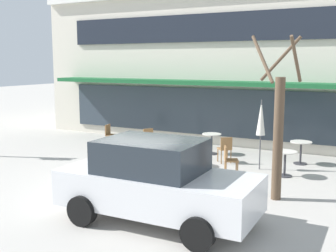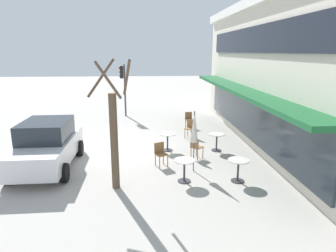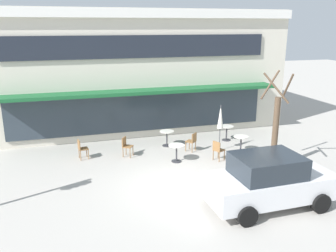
{
  "view_description": "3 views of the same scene",
  "coord_description": "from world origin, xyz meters",
  "px_view_note": "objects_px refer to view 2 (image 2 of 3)",
  "views": [
    {
      "loc": [
        6.59,
        -9.78,
        3.38
      ],
      "look_at": [
        0.12,
        2.29,
        1.27
      ],
      "focal_mm": 45.0,
      "sensor_mm": 36.0,
      "label": 1
    },
    {
      "loc": [
        13.07,
        1.34,
        4.21
      ],
      "look_at": [
        0.06,
        2.27,
        0.95
      ],
      "focal_mm": 32.0,
      "sensor_mm": 36.0,
      "label": 2
    },
    {
      "loc": [
        -3.78,
        -11.52,
        5.72
      ],
      "look_at": [
        0.62,
        3.35,
        1.3
      ],
      "focal_mm": 38.0,
      "sensor_mm": 36.0,
      "label": 3
    }
  ],
  "objects_px": {
    "patio_umbrella_green_folded": "(194,127)",
    "cafe_chair_3": "(190,127)",
    "cafe_table_streetside": "(184,167)",
    "parked_sedan": "(47,145)",
    "cafe_chair_1": "(196,146)",
    "street_tree": "(114,134)",
    "cafe_table_by_tree": "(238,167)",
    "cafe_table_near_wall": "(217,139)",
    "cafe_chair_0": "(189,119)",
    "cafe_table_mid_patio": "(168,139)",
    "traffic_light_pole": "(123,81)",
    "cafe_chair_2": "(160,152)"
  },
  "relations": [
    {
      "from": "patio_umbrella_green_folded",
      "to": "cafe_chair_3",
      "type": "height_order",
      "value": "patio_umbrella_green_folded"
    },
    {
      "from": "cafe_table_streetside",
      "to": "parked_sedan",
      "type": "distance_m",
      "value": 5.15
    },
    {
      "from": "cafe_chair_1",
      "to": "street_tree",
      "type": "relative_size",
      "value": 0.22
    },
    {
      "from": "cafe_chair_1",
      "to": "cafe_table_by_tree",
      "type": "bearing_deg",
      "value": 24.7
    },
    {
      "from": "cafe_table_near_wall",
      "to": "cafe_chair_1",
      "type": "xyz_separation_m",
      "value": [
        0.93,
        -1.06,
        0.01
      ]
    },
    {
      "from": "cafe_table_by_tree",
      "to": "cafe_table_streetside",
      "type": "bearing_deg",
      "value": -93.77
    },
    {
      "from": "cafe_table_streetside",
      "to": "cafe_chair_0",
      "type": "relative_size",
      "value": 0.85
    },
    {
      "from": "cafe_chair_0",
      "to": "parked_sedan",
      "type": "xyz_separation_m",
      "value": [
        5.57,
        -6.04,
        0.35
      ]
    },
    {
      "from": "cafe_table_mid_patio",
      "to": "cafe_chair_0",
      "type": "xyz_separation_m",
      "value": [
        -3.91,
        1.49,
        0.01
      ]
    },
    {
      "from": "patio_umbrella_green_folded",
      "to": "cafe_chair_3",
      "type": "xyz_separation_m",
      "value": [
        -4.33,
        0.5,
        -1.1
      ]
    },
    {
      "from": "traffic_light_pole",
      "to": "cafe_table_by_tree",
      "type": "bearing_deg",
      "value": 22.55
    },
    {
      "from": "cafe_table_by_tree",
      "to": "street_tree",
      "type": "height_order",
      "value": "street_tree"
    },
    {
      "from": "patio_umbrella_green_folded",
      "to": "cafe_chair_1",
      "type": "relative_size",
      "value": 2.47
    },
    {
      "from": "patio_umbrella_green_folded",
      "to": "parked_sedan",
      "type": "relative_size",
      "value": 0.52
    },
    {
      "from": "cafe_chair_0",
      "to": "cafe_chair_1",
      "type": "distance_m",
      "value": 5.04
    },
    {
      "from": "cafe_chair_3",
      "to": "traffic_light_pole",
      "type": "distance_m",
      "value": 6.83
    },
    {
      "from": "cafe_table_near_wall",
      "to": "cafe_table_streetside",
      "type": "relative_size",
      "value": 1.0
    },
    {
      "from": "cafe_table_near_wall",
      "to": "cafe_chair_1",
      "type": "relative_size",
      "value": 0.85
    },
    {
      "from": "cafe_table_near_wall",
      "to": "cafe_chair_0",
      "type": "bearing_deg",
      "value": -171.19
    },
    {
      "from": "cafe_chair_1",
      "to": "traffic_light_pole",
      "type": "xyz_separation_m",
      "value": [
        -8.55,
        -3.45,
        1.77
      ]
    },
    {
      "from": "cafe_table_mid_patio",
      "to": "street_tree",
      "type": "relative_size",
      "value": 0.19
    },
    {
      "from": "cafe_table_streetside",
      "to": "cafe_table_mid_patio",
      "type": "relative_size",
      "value": 1.0
    },
    {
      "from": "patio_umbrella_green_folded",
      "to": "cafe_chair_2",
      "type": "xyz_separation_m",
      "value": [
        -0.61,
        -1.16,
        -1.1
      ]
    },
    {
      "from": "cafe_table_by_tree",
      "to": "parked_sedan",
      "type": "bearing_deg",
      "value": -104.37
    },
    {
      "from": "cafe_table_mid_patio",
      "to": "street_tree",
      "type": "bearing_deg",
      "value": -28.07
    },
    {
      "from": "parked_sedan",
      "to": "cafe_table_near_wall",
      "type": "bearing_deg",
      "value": 102.49
    },
    {
      "from": "cafe_table_mid_patio",
      "to": "cafe_chair_0",
      "type": "bearing_deg",
      "value": 159.18
    },
    {
      "from": "cafe_table_by_tree",
      "to": "patio_umbrella_green_folded",
      "type": "xyz_separation_m",
      "value": [
        -1.0,
        -1.33,
        1.11
      ]
    },
    {
      "from": "patio_umbrella_green_folded",
      "to": "cafe_chair_3",
      "type": "relative_size",
      "value": 2.47
    },
    {
      "from": "cafe_table_mid_patio",
      "to": "street_tree",
      "type": "xyz_separation_m",
      "value": [
        3.54,
        -1.89,
        1.24
      ]
    },
    {
      "from": "cafe_table_streetside",
      "to": "cafe_chair_1",
      "type": "relative_size",
      "value": 0.85
    },
    {
      "from": "cafe_table_mid_patio",
      "to": "cafe_chair_2",
      "type": "distance_m",
      "value": 1.81
    },
    {
      "from": "cafe_chair_1",
      "to": "street_tree",
      "type": "bearing_deg",
      "value": -50.54
    },
    {
      "from": "patio_umbrella_green_folded",
      "to": "cafe_table_by_tree",
      "type": "bearing_deg",
      "value": 53.02
    },
    {
      "from": "cafe_chair_1",
      "to": "street_tree",
      "type": "distance_m",
      "value": 4.01
    },
    {
      "from": "cafe_table_mid_patio",
      "to": "patio_umbrella_green_folded",
      "type": "distance_m",
      "value": 2.73
    },
    {
      "from": "cafe_table_mid_patio",
      "to": "cafe_chair_1",
      "type": "height_order",
      "value": "cafe_chair_1"
    },
    {
      "from": "cafe_table_near_wall",
      "to": "patio_umbrella_green_folded",
      "type": "height_order",
      "value": "patio_umbrella_green_folded"
    },
    {
      "from": "cafe_table_by_tree",
      "to": "street_tree",
      "type": "relative_size",
      "value": 0.19
    },
    {
      "from": "cafe_chair_3",
      "to": "street_tree",
      "type": "height_order",
      "value": "street_tree"
    },
    {
      "from": "cafe_chair_1",
      "to": "parked_sedan",
      "type": "distance_m",
      "value": 5.66
    },
    {
      "from": "cafe_table_near_wall",
      "to": "patio_umbrella_green_folded",
      "type": "distance_m",
      "value": 2.8
    },
    {
      "from": "cafe_chair_3",
      "to": "cafe_chair_1",
      "type": "bearing_deg",
      "value": -3.96
    },
    {
      "from": "cafe_table_by_tree",
      "to": "traffic_light_pole",
      "type": "distance_m",
      "value": 11.84
    },
    {
      "from": "cafe_table_near_wall",
      "to": "cafe_chair_3",
      "type": "height_order",
      "value": "cafe_chair_3"
    },
    {
      "from": "cafe_table_by_tree",
      "to": "cafe_chair_0",
      "type": "bearing_deg",
      "value": -175.17
    },
    {
      "from": "parked_sedan",
      "to": "traffic_light_pole",
      "type": "relative_size",
      "value": 1.24
    },
    {
      "from": "cafe_chair_2",
      "to": "cafe_table_streetside",
      "type": "bearing_deg",
      "value": 25.69
    },
    {
      "from": "patio_umbrella_green_folded",
      "to": "traffic_light_pole",
      "type": "height_order",
      "value": "traffic_light_pole"
    },
    {
      "from": "patio_umbrella_green_folded",
      "to": "street_tree",
      "type": "height_order",
      "value": "street_tree"
    }
  ]
}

